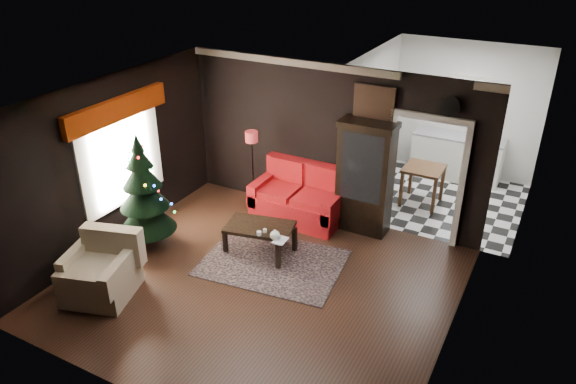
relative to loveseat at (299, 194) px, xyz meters
The scene contains 26 objects.
floor 2.15m from the loveseat, 78.96° to the right, with size 5.50×5.50×0.00m, color black.
ceiling 3.11m from the loveseat, 78.96° to the right, with size 5.50×5.50×0.00m, color white.
wall_back 1.08m from the loveseat, 48.37° to the left, with size 5.50×5.50×0.00m, color black.
wall_front 4.66m from the loveseat, 84.98° to the right, with size 5.50×5.50×0.00m, color black.
wall_left 3.25m from the loveseat, 138.90° to the right, with size 5.50×5.50×0.00m, color black.
wall_right 3.86m from the loveseat, 33.06° to the right, with size 5.50×5.50×0.00m, color black.
doorway 2.22m from the loveseat, 12.09° to the left, with size 1.10×0.10×2.10m, color beige, non-canonical shape.
left_window 3.11m from the loveseat, 141.31° to the right, with size 0.05×1.60×1.40m, color white.
valance 3.40m from the loveseat, 140.32° to the right, with size 0.12×2.10×0.35m, color #712003.
kitchen_floor 2.91m from the loveseat, 42.88° to the left, with size 3.00×3.00×0.00m, color white.
kitchen_window 4.17m from the loveseat, 58.30° to the left, with size 0.70×0.06×0.70m, color white.
rug 1.58m from the loveseat, 78.61° to the right, with size 2.17×1.58×0.01m, color #292027.
loveseat is the anchor object (origin of this frame).
curio_cabinet 1.25m from the loveseat, 10.83° to the left, with size 0.90×0.45×1.90m, color black, non-canonical shape.
floor_lamp 0.97m from the loveseat, behind, with size 0.25×0.25×1.46m, color black, non-canonical shape.
christmas_tree 2.72m from the loveseat, 131.23° to the right, with size 0.94×0.94×1.80m, color #123612, non-canonical shape.
armchair 3.66m from the loveseat, 114.20° to the right, with size 0.95×0.95×0.97m, color #C4AB8E, non-canonical shape.
coffee_table 1.30m from the loveseat, 92.29° to the right, with size 1.07×0.64×0.48m, color black, non-canonical shape.
teapot 1.58m from the loveseat, 76.17° to the right, with size 0.17×0.17×0.16m, color white, non-canonical shape.
cup_a 1.42m from the loveseat, 84.84° to the right, with size 0.06×0.06×0.05m, color white.
cup_b 1.54m from the loveseat, 86.57° to the right, with size 0.07×0.07×0.06m, color white.
book 1.58m from the loveseat, 76.17° to the right, with size 0.19×0.02×0.26m, color gray.
wall_clock 3.04m from the loveseat, ahead, with size 0.32×0.32×0.06m, color silver.
painting 2.13m from the loveseat, 19.40° to the left, with size 0.62×0.05×0.52m, color #9E7346.
kitchen_counter 3.79m from the loveseat, 56.31° to the left, with size 1.80×0.60×0.90m, color white.
kitchen_table 2.45m from the loveseat, 42.51° to the left, with size 0.70×0.70×0.75m, color brown, non-canonical shape.
Camera 1 is at (3.50, -5.66, 4.91)m, focal length 33.82 mm.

